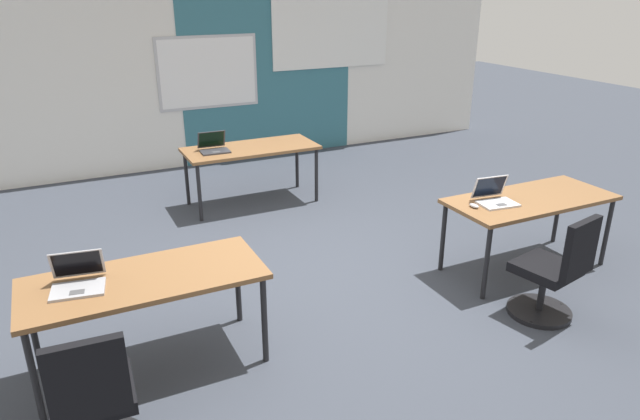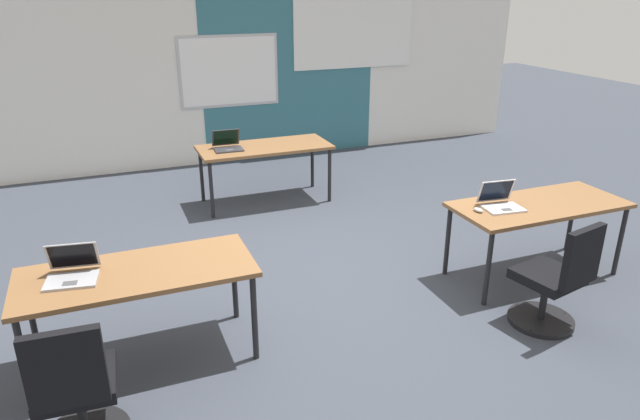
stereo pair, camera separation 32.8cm
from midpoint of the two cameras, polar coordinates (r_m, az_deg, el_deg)
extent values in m
plane|color=#383D47|center=(5.35, 3.23, -6.89)|extent=(24.00, 24.00, 0.00)
cube|color=silver|center=(8.76, -8.49, 13.87)|extent=(10.00, 0.20, 2.80)
cube|color=#336B7A|center=(8.95, -1.91, 14.25)|extent=(2.73, 0.01, 2.80)
cube|color=#B7B7BC|center=(8.67, -7.98, 13.59)|extent=(1.48, 0.02, 1.04)
cube|color=white|center=(8.67, -7.98, 13.59)|extent=(1.40, 0.02, 0.96)
cube|color=white|center=(9.28, 4.53, 18.09)|extent=(2.00, 0.02, 1.33)
cube|color=brown|center=(4.10, -15.69, -6.10)|extent=(1.60, 0.70, 0.04)
cylinder|color=black|center=(4.04, -25.34, -13.95)|extent=(0.04, 0.04, 0.68)
cylinder|color=black|center=(4.14, -4.30, -10.74)|extent=(0.04, 0.04, 0.68)
cylinder|color=black|center=(4.55, -25.07, -9.72)|extent=(0.04, 0.04, 0.68)
cylinder|color=black|center=(4.64, -6.58, -7.01)|extent=(0.04, 0.04, 0.68)
cube|color=brown|center=(5.56, 22.70, 0.45)|extent=(1.60, 0.70, 0.04)
cylinder|color=black|center=(5.03, 18.29, -5.65)|extent=(0.04, 0.04, 0.68)
cylinder|color=black|center=(6.04, 29.24, -2.78)|extent=(0.04, 0.04, 0.68)
cylinder|color=black|center=(5.45, 14.36, -3.04)|extent=(0.04, 0.04, 0.68)
cylinder|color=black|center=(6.39, 25.23, -0.77)|extent=(0.04, 0.04, 0.68)
cube|color=brown|center=(7.01, -4.24, 6.27)|extent=(1.60, 0.70, 0.04)
cylinder|color=black|center=(6.66, -9.44, 1.95)|extent=(0.04, 0.04, 0.68)
cylinder|color=black|center=(7.09, 2.29, 3.47)|extent=(0.04, 0.04, 0.68)
cylinder|color=black|center=(7.22, -10.51, 3.44)|extent=(0.04, 0.04, 0.68)
cylinder|color=black|center=(7.62, 0.46, 4.79)|extent=(0.04, 0.04, 0.68)
cube|color=#9E9EA3|center=(4.07, -21.53, -6.65)|extent=(0.36, 0.28, 0.02)
cube|color=#4C4C4F|center=(4.02, -21.64, -6.87)|extent=(0.10, 0.07, 0.00)
cube|color=#9E9EA3|center=(4.16, -21.46, -4.31)|extent=(0.34, 0.13, 0.21)
cube|color=black|center=(4.16, -21.47, -4.31)|extent=(0.30, 0.12, 0.18)
cylinder|color=black|center=(3.77, -20.35, -18.46)|extent=(0.06, 0.06, 0.34)
cube|color=black|center=(3.64, -20.80, -15.91)|extent=(0.46, 0.46, 0.08)
cube|color=black|center=(3.28, -21.50, -14.74)|extent=(0.40, 0.08, 0.46)
sphere|color=black|center=(4.07, -19.97, -18.43)|extent=(0.04, 0.04, 0.04)
cube|color=silver|center=(5.28, 19.60, 0.11)|extent=(0.35, 0.27, 0.02)
cube|color=#4C4C4F|center=(5.24, 19.92, 0.02)|extent=(0.10, 0.07, 0.00)
cube|color=silver|center=(5.36, 18.88, 1.81)|extent=(0.34, 0.11, 0.21)
cube|color=black|center=(5.35, 18.92, 1.81)|extent=(0.30, 0.10, 0.19)
ellipsoid|color=#B2B2B7|center=(5.16, 17.33, -0.02)|extent=(0.06, 0.10, 0.03)
cylinder|color=black|center=(5.10, 22.98, -10.12)|extent=(0.52, 0.52, 0.04)
cylinder|color=black|center=(5.00, 23.29, -8.26)|extent=(0.06, 0.06, 0.34)
cube|color=black|center=(4.91, 23.65, -6.12)|extent=(0.52, 0.52, 0.08)
cube|color=black|center=(4.69, 26.65, -4.28)|extent=(0.40, 0.14, 0.46)
sphere|color=black|center=(5.20, 20.86, -9.08)|extent=(0.04, 0.04, 0.04)
sphere|color=black|center=(5.23, 25.03, -9.57)|extent=(0.04, 0.04, 0.04)
sphere|color=black|center=(4.90, 22.18, -11.32)|extent=(0.04, 0.04, 0.04)
cube|color=#333338|center=(6.85, -7.77, 6.00)|extent=(0.34, 0.24, 0.02)
cube|color=#4C4C4F|center=(6.80, -7.68, 5.97)|extent=(0.09, 0.06, 0.00)
cube|color=#333338|center=(6.97, -8.09, 7.20)|extent=(0.33, 0.10, 0.21)
cube|color=black|center=(6.96, -8.08, 7.21)|extent=(0.30, 0.09, 0.18)
camera|label=1|loc=(0.16, -88.06, 0.77)|focal=31.96mm
camera|label=2|loc=(0.16, 91.94, -0.77)|focal=31.96mm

